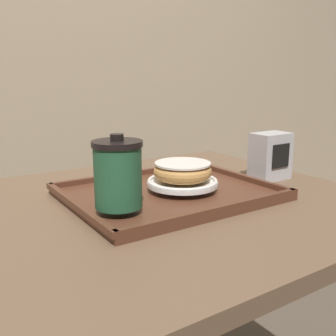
# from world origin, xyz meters

# --- Properties ---
(wall_behind) EXTENTS (8.00, 0.05, 2.40)m
(wall_behind) POSITION_xyz_m (0.00, 1.10, 1.20)
(wall_behind) COLOR tan
(wall_behind) RESTS_ON ground_plane
(cafe_table) EXTENTS (0.81, 0.75, 0.74)m
(cafe_table) POSITION_xyz_m (0.00, 0.00, 0.55)
(cafe_table) COLOR brown
(cafe_table) RESTS_ON ground_plane
(serving_tray) EXTENTS (0.42, 0.33, 0.02)m
(serving_tray) POSITION_xyz_m (-0.00, 0.01, 0.74)
(serving_tray) COLOR #512D1E
(serving_tray) RESTS_ON cafe_table
(coffee_cup_front) EXTENTS (0.09, 0.09, 0.13)m
(coffee_cup_front) POSITION_xyz_m (-0.15, -0.05, 0.82)
(coffee_cup_front) COLOR #235638
(coffee_cup_front) RESTS_ON serving_tray
(plate_with_chocolate_donut) EXTENTS (0.15, 0.15, 0.01)m
(plate_with_chocolate_donut) POSITION_xyz_m (0.03, -0.00, 0.77)
(plate_with_chocolate_donut) COLOR white
(plate_with_chocolate_donut) RESTS_ON serving_tray
(donut_chocolate_glazed) EXTENTS (0.13, 0.13, 0.04)m
(donut_chocolate_glazed) POSITION_xyz_m (0.03, -0.00, 0.79)
(donut_chocolate_glazed) COLOR tan
(donut_chocolate_glazed) RESTS_ON plate_with_chocolate_donut
(spoon) EXTENTS (0.05, 0.13, 0.01)m
(spoon) POSITION_xyz_m (-0.08, 0.14, 0.77)
(spoon) COLOR silver
(spoon) RESTS_ON serving_tray
(napkin_dispenser) EXTENTS (0.09, 0.07, 0.12)m
(napkin_dispenser) POSITION_xyz_m (0.29, -0.00, 0.80)
(napkin_dispenser) COLOR #B7B7BC
(napkin_dispenser) RESTS_ON cafe_table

